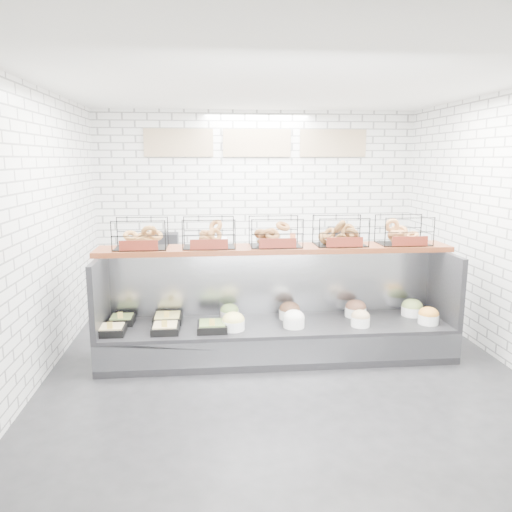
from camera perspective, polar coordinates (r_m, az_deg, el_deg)
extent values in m
plane|color=black|center=(5.66, 2.84, -12.46)|extent=(5.50, 5.50, 0.00)
cube|color=silver|center=(7.96, 0.09, 5.58)|extent=(5.00, 0.02, 3.00)
cube|color=silver|center=(5.47, -23.88, 2.14)|extent=(0.02, 5.50, 3.00)
cube|color=silver|center=(6.13, 26.80, 2.76)|extent=(0.02, 5.50, 3.00)
cube|color=white|center=(5.25, 3.17, 19.16)|extent=(5.00, 5.50, 0.02)
cube|color=tan|center=(7.87, -8.83, 12.68)|extent=(1.05, 0.03, 0.42)
cube|color=tan|center=(7.90, 0.11, 12.80)|extent=(1.05, 0.03, 0.42)
cube|color=tan|center=(8.10, 8.80, 12.63)|extent=(1.05, 0.03, 0.42)
cube|color=black|center=(5.86, 2.44, -9.51)|extent=(4.00, 0.90, 0.40)
cube|color=#93969B|center=(5.45, 3.07, -10.91)|extent=(4.00, 0.03, 0.28)
cube|color=#93969B|center=(6.07, 1.95, -2.85)|extent=(4.00, 0.08, 0.80)
cube|color=black|center=(5.76, -17.39, -4.14)|extent=(0.06, 0.90, 0.80)
cube|color=black|center=(6.26, 20.68, -3.15)|extent=(0.06, 0.90, 0.80)
cube|color=black|center=(5.64, -16.14, -8.19)|extent=(0.28, 0.28, 0.08)
cube|color=tan|center=(5.63, -16.16, -7.86)|extent=(0.24, 0.24, 0.04)
cube|color=#EAC451|center=(5.52, -16.37, -7.64)|extent=(0.06, 0.01, 0.08)
cube|color=black|center=(5.95, -15.06, -7.12)|extent=(0.27, 0.27, 0.08)
cube|color=olive|center=(5.94, -15.08, -6.80)|extent=(0.23, 0.23, 0.04)
cube|color=#EAC451|center=(5.84, -15.26, -6.57)|extent=(0.06, 0.01, 0.08)
cube|color=black|center=(5.57, -10.31, -8.20)|extent=(0.29, 0.29, 0.08)
cube|color=#DBC086|center=(5.55, -10.33, -7.86)|extent=(0.25, 0.25, 0.04)
cube|color=#EAC451|center=(5.44, -10.43, -7.66)|extent=(0.06, 0.01, 0.08)
cube|color=black|center=(5.90, -10.06, -7.09)|extent=(0.33, 0.33, 0.08)
cube|color=#E5D875|center=(5.88, -10.07, -6.76)|extent=(0.28, 0.28, 0.04)
cube|color=#EAC451|center=(5.76, -10.18, -6.59)|extent=(0.06, 0.01, 0.08)
cube|color=black|center=(5.56, -5.03, -8.08)|extent=(0.33, 0.33, 0.08)
cube|color=olive|center=(5.55, -5.04, -7.74)|extent=(0.28, 0.28, 0.04)
cube|color=#EAC451|center=(5.42, -5.03, -7.57)|extent=(0.06, 0.01, 0.08)
cylinder|color=white|center=(5.57, -2.59, -7.86)|extent=(0.25, 0.25, 0.11)
ellipsoid|color=#E9DA77|center=(5.55, -2.60, -7.28)|extent=(0.25, 0.25, 0.17)
cylinder|color=white|center=(5.91, -3.04, -6.74)|extent=(0.22, 0.22, 0.11)
ellipsoid|color=#77994D|center=(5.89, -3.05, -6.19)|extent=(0.22, 0.22, 0.15)
cylinder|color=white|center=(5.66, 4.35, -7.55)|extent=(0.24, 0.24, 0.11)
ellipsoid|color=white|center=(5.64, 4.36, -6.98)|extent=(0.24, 0.24, 0.17)
cylinder|color=white|center=(5.95, 3.85, -6.61)|extent=(0.25, 0.25, 0.11)
ellipsoid|color=brown|center=(5.93, 3.86, -6.06)|extent=(0.25, 0.25, 0.17)
cylinder|color=white|center=(5.80, 11.83, -7.31)|extent=(0.21, 0.21, 0.11)
ellipsoid|color=tan|center=(5.78, 11.85, -6.75)|extent=(0.21, 0.21, 0.15)
cylinder|color=white|center=(6.13, 11.30, -6.27)|extent=(0.25, 0.25, 0.11)
ellipsoid|color=brown|center=(6.12, 11.32, -5.73)|extent=(0.25, 0.25, 0.17)
cylinder|color=white|center=(6.09, 19.08, -6.81)|extent=(0.23, 0.23, 0.11)
ellipsoid|color=orange|center=(6.07, 19.12, -6.27)|extent=(0.23, 0.23, 0.16)
cylinder|color=white|center=(6.34, 17.39, -6.00)|extent=(0.25, 0.25, 0.11)
ellipsoid|color=#81984D|center=(6.32, 17.42, -5.48)|extent=(0.25, 0.25, 0.17)
cube|color=#4E2110|center=(5.80, 2.22, 0.83)|extent=(4.10, 0.50, 0.06)
cube|color=black|center=(5.77, -13.05, 2.51)|extent=(0.60, 0.38, 0.34)
cube|color=#581B10|center=(5.59, -13.27, 1.19)|extent=(0.42, 0.02, 0.11)
cube|color=black|center=(5.72, -5.41, 2.67)|extent=(0.60, 0.38, 0.34)
cube|color=#581B10|center=(5.53, -5.38, 1.34)|extent=(0.42, 0.02, 0.11)
cube|color=black|center=(5.77, 2.24, 2.79)|extent=(0.60, 0.38, 0.34)
cube|color=#581B10|center=(5.59, 2.51, 1.48)|extent=(0.42, 0.02, 0.11)
cube|color=black|center=(5.92, 9.62, 2.85)|extent=(0.60, 0.38, 0.34)
cube|color=#581B10|center=(5.74, 10.11, 1.57)|extent=(0.42, 0.02, 0.11)
cube|color=black|center=(6.16, 16.53, 2.87)|extent=(0.60, 0.38, 0.34)
cube|color=#581B10|center=(5.99, 17.19, 1.64)|extent=(0.42, 0.02, 0.11)
cube|color=#93969B|center=(7.82, 0.32, -2.33)|extent=(4.00, 0.60, 0.90)
cube|color=black|center=(7.75, -10.37, 1.67)|extent=(0.40, 0.30, 0.24)
cube|color=silver|center=(7.62, -4.65, 1.42)|extent=(0.35, 0.28, 0.18)
cylinder|color=#C25B30|center=(7.81, 4.22, 1.82)|extent=(0.09, 0.09, 0.22)
cube|color=black|center=(7.97, 9.46, 2.18)|extent=(0.30, 0.30, 0.30)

